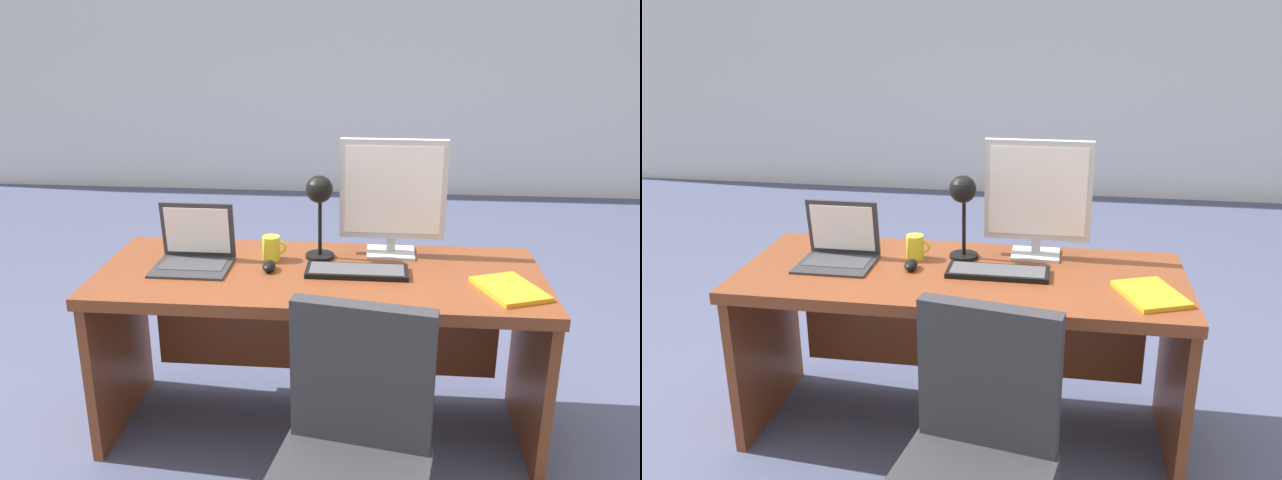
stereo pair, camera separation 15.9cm
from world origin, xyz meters
The scene contains 10 objects.
ground centered at (0.00, 1.50, 0.00)m, with size 12.00×12.00×0.00m, color #474C6B.
back_wall centered at (0.00, 3.96, 1.40)m, with size 10.00×0.10×2.80m, color silver.
desk centered at (0.00, 0.04, 0.54)m, with size 1.75×0.70×0.72m.
monitor centered at (0.28, 0.23, 0.99)m, with size 0.43×0.16×0.49m.
laptop centered at (-0.51, 0.05, 0.80)m, with size 0.30×0.25×0.24m.
keyboard centered at (0.15, -0.01, 0.73)m, with size 0.40×0.14×0.02m.
mouse centered at (-0.20, -0.01, 0.74)m, with size 0.05×0.09×0.04m.
desk_lamp centered at (-0.01, 0.13, 0.98)m, with size 0.12×0.14×0.36m.
book centered at (0.71, -0.13, 0.73)m, with size 0.28×0.31×0.02m.
coffee_mug centered at (-0.21, 0.11, 0.77)m, with size 0.10×0.07×0.10m.
Camera 2 is at (0.38, -2.36, 1.69)m, focal length 36.74 mm.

